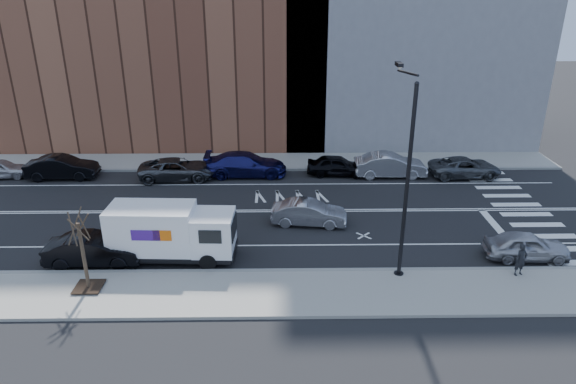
{
  "coord_description": "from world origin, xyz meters",
  "views": [
    {
      "loc": [
        1.55,
        -27.89,
        12.81
      ],
      "look_at": [
        1.95,
        -0.44,
        1.4
      ],
      "focal_mm": 32.0,
      "sensor_mm": 36.0,
      "label": 1
    }
  ],
  "objects_px": {
    "fedex_van": "(171,232)",
    "driving_sedan": "(309,213)",
    "far_parked_a": "(0,169)",
    "pedestrian": "(521,260)",
    "near_parked_front": "(526,246)",
    "far_parked_b": "(62,167)"
  },
  "relations": [
    {
      "from": "far_parked_b",
      "to": "near_parked_front",
      "type": "height_order",
      "value": "far_parked_b"
    },
    {
      "from": "pedestrian",
      "to": "fedex_van",
      "type": "bearing_deg",
      "value": 154.25
    },
    {
      "from": "near_parked_front",
      "to": "pedestrian",
      "type": "relative_size",
      "value": 2.58
    },
    {
      "from": "driving_sedan",
      "to": "far_parked_b",
      "type": "bearing_deg",
      "value": 72.63
    },
    {
      "from": "far_parked_b",
      "to": "near_parked_front",
      "type": "relative_size",
      "value": 1.19
    },
    {
      "from": "far_parked_b",
      "to": "pedestrian",
      "type": "height_order",
      "value": "pedestrian"
    },
    {
      "from": "fedex_van",
      "to": "pedestrian",
      "type": "bearing_deg",
      "value": -4.44
    },
    {
      "from": "fedex_van",
      "to": "near_parked_front",
      "type": "height_order",
      "value": "fedex_van"
    },
    {
      "from": "far_parked_a",
      "to": "far_parked_b",
      "type": "relative_size",
      "value": 0.8
    },
    {
      "from": "far_parked_a",
      "to": "far_parked_b",
      "type": "height_order",
      "value": "far_parked_b"
    },
    {
      "from": "driving_sedan",
      "to": "near_parked_front",
      "type": "relative_size",
      "value": 1.03
    },
    {
      "from": "far_parked_a",
      "to": "pedestrian",
      "type": "relative_size",
      "value": 2.46
    },
    {
      "from": "fedex_van",
      "to": "far_parked_a",
      "type": "xyz_separation_m",
      "value": [
        -14.11,
        11.46,
        -0.81
      ]
    },
    {
      "from": "driving_sedan",
      "to": "near_parked_front",
      "type": "height_order",
      "value": "same"
    },
    {
      "from": "pedestrian",
      "to": "far_parked_b",
      "type": "bearing_deg",
      "value": 134.16
    },
    {
      "from": "fedex_van",
      "to": "driving_sedan",
      "type": "distance_m",
      "value": 7.94
    },
    {
      "from": "fedex_van",
      "to": "driving_sedan",
      "type": "height_order",
      "value": "fedex_van"
    },
    {
      "from": "driving_sedan",
      "to": "pedestrian",
      "type": "bearing_deg",
      "value": -114.6
    },
    {
      "from": "fedex_van",
      "to": "driving_sedan",
      "type": "bearing_deg",
      "value": 31.11
    },
    {
      "from": "far_parked_b",
      "to": "driving_sedan",
      "type": "height_order",
      "value": "far_parked_b"
    },
    {
      "from": "far_parked_a",
      "to": "fedex_van",
      "type": "bearing_deg",
      "value": -136.11
    },
    {
      "from": "driving_sedan",
      "to": "pedestrian",
      "type": "relative_size",
      "value": 2.66
    }
  ]
}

